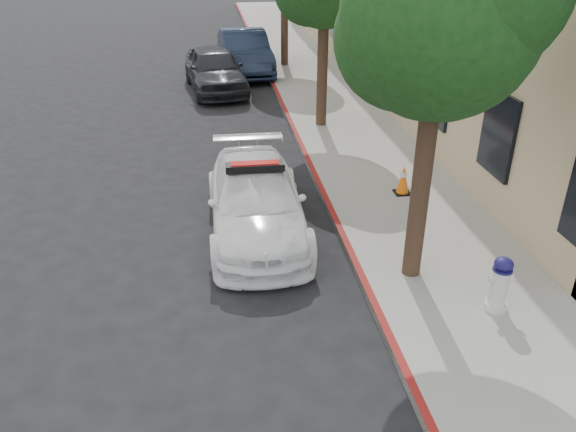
% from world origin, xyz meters
% --- Properties ---
extents(ground, '(120.00, 120.00, 0.00)m').
position_xyz_m(ground, '(0.00, 0.00, 0.00)').
color(ground, black).
rests_on(ground, ground).
extents(sidewalk, '(3.20, 50.00, 0.15)m').
position_xyz_m(sidewalk, '(3.60, 10.00, 0.07)').
color(sidewalk, gray).
rests_on(sidewalk, ground).
extents(curb_strip, '(0.12, 50.00, 0.15)m').
position_xyz_m(curb_strip, '(2.06, 10.00, 0.07)').
color(curb_strip, maroon).
rests_on(curb_strip, ground).
extents(tree_near, '(2.92, 2.82, 5.62)m').
position_xyz_m(tree_near, '(2.93, -2.01, 4.27)').
color(tree_near, black).
rests_on(tree_near, sidewalk).
extents(police_car, '(1.86, 4.49, 1.45)m').
position_xyz_m(police_car, '(0.47, 0.09, 0.65)').
color(police_car, white).
rests_on(police_car, ground).
extents(parked_car_mid, '(2.43, 4.78, 1.56)m').
position_xyz_m(parked_car_mid, '(-0.06, 10.73, 0.78)').
color(parked_car_mid, black).
rests_on(parked_car_mid, ground).
extents(parked_car_far, '(2.07, 5.10, 1.65)m').
position_xyz_m(parked_car_far, '(1.20, 13.35, 0.82)').
color(parked_car_far, '#151F35').
rests_on(parked_car_far, ground).
extents(fire_hydrant, '(0.38, 0.35, 0.90)m').
position_xyz_m(fire_hydrant, '(3.85, -3.15, 0.59)').
color(fire_hydrant, silver).
rests_on(fire_hydrant, sidewalk).
extents(traffic_cone, '(0.34, 0.34, 0.65)m').
position_xyz_m(traffic_cone, '(3.75, 1.05, 0.47)').
color(traffic_cone, black).
rests_on(traffic_cone, sidewalk).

